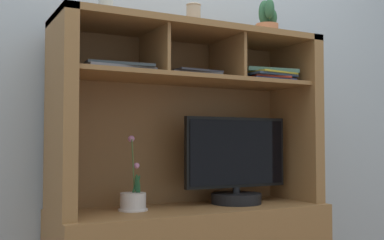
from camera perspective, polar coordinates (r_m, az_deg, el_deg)
name	(u,v)px	position (r m, az deg, el deg)	size (l,w,h in m)	color
back_wall	(169,34)	(2.61, -2.83, 10.19)	(6.00, 0.02, 2.80)	#A8B2BD
media_console	(191,226)	(2.34, -0.08, -12.56)	(1.32, 0.52, 1.37)	olive
tv_monitor	(236,167)	(2.42, 5.34, -5.67)	(0.57, 0.25, 0.43)	black
potted_orchid	(133,200)	(2.20, -7.05, -9.47)	(0.13, 0.13, 0.34)	silver
magazine_stack_left	(266,76)	(2.53, 8.82, 5.21)	(0.31, 0.27, 0.07)	#35468C
magazine_stack_centre	(191,75)	(2.33, -0.11, 5.39)	(0.27, 0.25, 0.03)	slate
magazine_stack_right	(114,69)	(2.17, -9.31, 6.00)	(0.33, 0.29, 0.03)	slate
diffuser_bottle	(106,6)	(2.23, -10.28, 13.24)	(0.07, 0.07, 0.29)	#B5BAB3
potted_succulent	(267,22)	(2.57, 9.01, 11.46)	(0.14, 0.14, 0.19)	#BB6E47
ceramic_vase	(194,16)	(2.36, 0.19, 12.33)	(0.07, 0.07, 0.12)	tan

